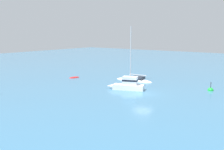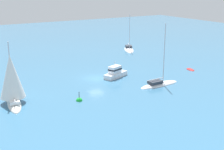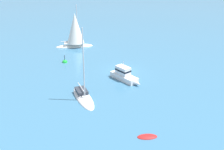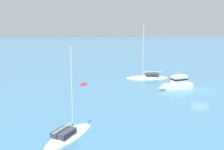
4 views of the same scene
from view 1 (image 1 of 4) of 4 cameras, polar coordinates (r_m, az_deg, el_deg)
ground_plane at (r=40.34m, az=6.19°, el=-3.73°), size 160.00×160.00×0.00m
skiff at (r=54.11m, az=-7.49°, el=-0.54°), size 1.50×2.29×0.41m
ketch_1 at (r=50.61m, az=4.43°, el=-0.99°), size 7.16×2.08×9.94m
launch at (r=42.78m, az=3.16°, el=-1.90°), size 5.73×3.09×2.79m
channel_buoy at (r=44.69m, az=18.98°, el=-2.92°), size 0.87×0.87×1.69m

